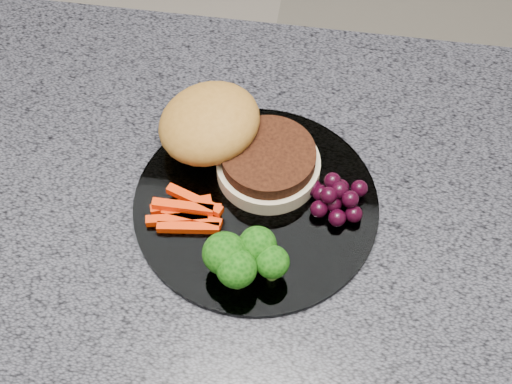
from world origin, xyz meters
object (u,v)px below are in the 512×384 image
burger (230,140)px  plate (256,204)px  island_cabinet (181,366)px  grape_bunch (337,197)px

burger → plate: bearing=-47.1°
island_cabinet → plate: 0.49m
plate → burger: burger is taller
island_cabinet → grape_bunch: size_ratio=17.77×
grape_bunch → island_cabinet: bearing=-171.3°
burger → grape_bunch: burger is taller
burger → grape_bunch: (0.12, -0.05, -0.01)m
island_cabinet → burger: burger is taller
island_cabinet → grape_bunch: grape_bunch is taller
plate → burger: (-0.04, 0.06, 0.03)m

